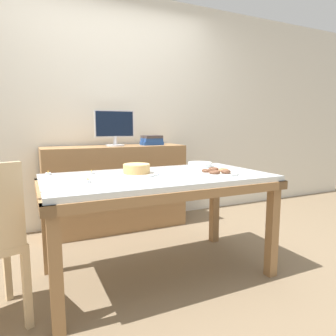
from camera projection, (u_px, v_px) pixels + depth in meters
The scene contains 12 objects.
ground_plane at pixel (159, 274), 2.29m from camera, with size 12.00×12.00×0.00m, color #7A664C.
wall_back at pixel (107, 111), 3.42m from camera, with size 8.00×0.10×2.60m, color silver.
dining_table at pixel (158, 188), 2.20m from camera, with size 1.64×0.89×0.77m.
sideboard at pixel (116, 188), 3.27m from camera, with size 1.50×0.44×0.91m.
computer_monitor at pixel (114, 128), 3.18m from camera, with size 0.42×0.20×0.38m.
book_stack at pixel (152, 140), 3.38m from camera, with size 0.24×0.19×0.11m.
cake_chocolate_round at pixel (137, 170), 2.19m from camera, with size 0.31×0.31×0.08m.
pastry_platter at pixel (217, 172), 2.23m from camera, with size 0.31×0.31×0.04m.
plate_stack at pixel (200, 164), 2.64m from camera, with size 0.21×0.21×0.04m.
tealight_right_edge at pixel (88, 181), 1.89m from camera, with size 0.04×0.04×0.04m.
tealight_near_cakes at pixel (91, 173), 2.23m from camera, with size 0.04×0.04×0.04m.
tealight_centre at pixel (48, 173), 2.20m from camera, with size 0.04×0.04×0.04m.
Camera 1 is at (-0.86, -1.98, 1.12)m, focal length 32.00 mm.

